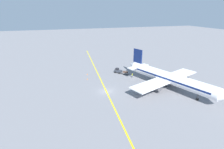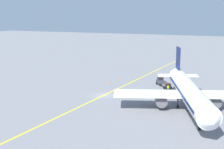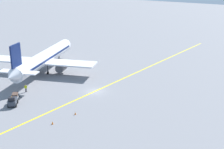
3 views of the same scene
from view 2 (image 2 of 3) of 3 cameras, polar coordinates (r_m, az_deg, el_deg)
The scene contains 8 objects.
ground_plane at distance 70.26m, azimuth -1.53°, elevation -3.83°, with size 400.00×400.00×0.00m, color slate.
apron_yellow_centreline at distance 70.26m, azimuth -1.53°, elevation -3.82°, with size 0.40×120.00×0.01m, color yellow.
airplane_at_gate at distance 60.20m, azimuth 13.79°, elevation -3.07°, with size 28.06×34.32×10.60m.
baggage_tug_dark at distance 80.93m, azimuth 8.96°, elevation -1.29°, with size 3.11×3.24×2.11m.
baggage_cart_trailing at distance 78.12m, azimuth 10.04°, elevation -1.88°, with size 2.77×2.88×1.24m.
ground_crew_worker at distance 74.04m, azimuth 10.22°, elevation -2.50°, with size 0.39×0.49×1.68m.
traffic_cone_near_nose at distance 86.25m, azimuth 1.31°, elevation -0.81°, with size 0.32×0.32×0.55m, color orange.
traffic_cone_mid_apron at distance 81.90m, azimuth -0.63°, elevation -1.45°, with size 0.32×0.32×0.55m, color orange.
Camera 2 is at (-28.59, 61.55, 18.20)m, focal length 50.00 mm.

